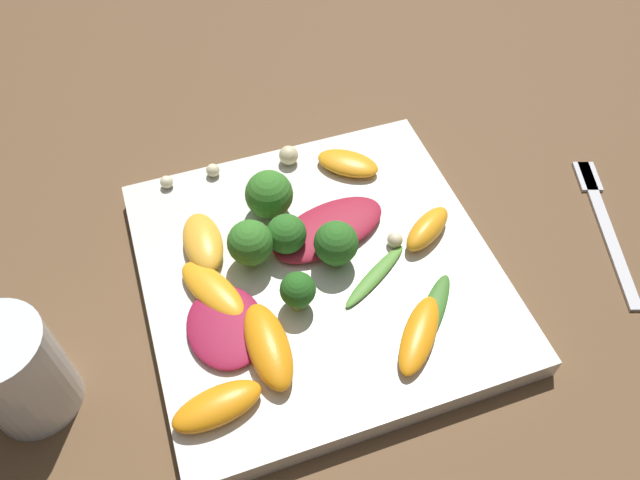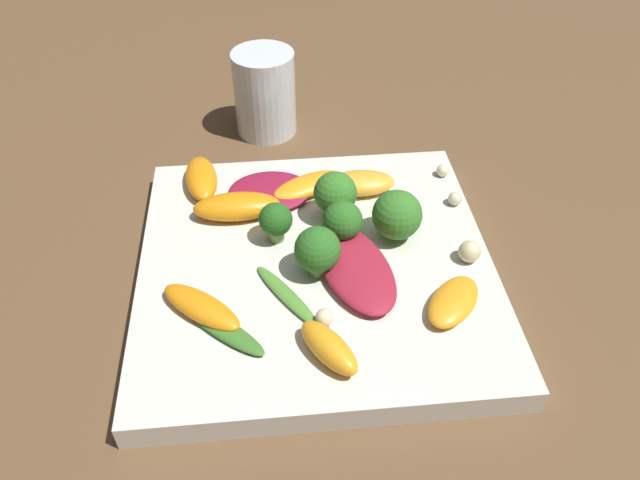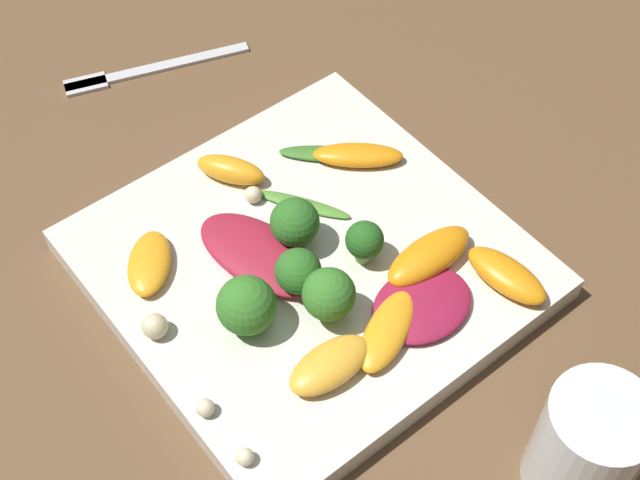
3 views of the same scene
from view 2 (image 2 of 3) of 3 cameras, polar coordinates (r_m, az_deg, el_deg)
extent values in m
plane|color=brown|center=(0.54, -0.36, -3.51)|extent=(2.40, 2.40, 0.00)
cube|color=silver|center=(0.53, -0.37, -2.66)|extent=(0.29, 0.29, 0.02)
cylinder|color=white|center=(0.70, -5.07, 13.22)|extent=(0.07, 0.07, 0.09)
ellipsoid|color=maroon|center=(0.51, 3.25, -2.50)|extent=(0.12, 0.08, 0.01)
ellipsoid|color=maroon|center=(0.58, -4.60, 4.46)|extent=(0.06, 0.08, 0.01)
ellipsoid|color=orange|center=(0.45, 0.54, -9.82)|extent=(0.06, 0.05, 0.02)
ellipsoid|color=orange|center=(0.60, -10.80, 5.57)|extent=(0.07, 0.04, 0.02)
ellipsoid|color=orange|center=(0.56, -7.63, 3.06)|extent=(0.03, 0.08, 0.02)
ellipsoid|color=orange|center=(0.48, -10.80, -6.04)|extent=(0.07, 0.07, 0.01)
ellipsoid|color=orange|center=(0.49, 12.09, -5.52)|extent=(0.07, 0.06, 0.01)
ellipsoid|color=#FCAD33|center=(0.59, 3.71, 5.21)|extent=(0.03, 0.06, 0.02)
ellipsoid|color=orange|center=(0.59, -1.19, 4.96)|extent=(0.06, 0.08, 0.01)
cylinder|color=#7A9E51|center=(0.54, 6.90, 0.83)|extent=(0.01, 0.01, 0.01)
sphere|color=#387A28|center=(0.53, 7.06, 2.30)|extent=(0.04, 0.04, 0.04)
cylinder|color=#84AD5B|center=(0.56, 1.37, 2.76)|extent=(0.01, 0.01, 0.02)
sphere|color=#387A28|center=(0.54, 1.40, 4.32)|extent=(0.04, 0.04, 0.04)
cylinder|color=#7A9E51|center=(0.51, -0.52, -2.37)|extent=(0.02, 0.02, 0.02)
sphere|color=#2D6B23|center=(0.49, -0.53, -0.89)|extent=(0.04, 0.04, 0.04)
cylinder|color=#7A9E51|center=(0.54, -4.00, 0.65)|extent=(0.01, 0.01, 0.01)
sphere|color=#26601E|center=(0.53, -4.08, 1.89)|extent=(0.03, 0.03, 0.03)
cylinder|color=#7A9E51|center=(0.53, 2.03, 0.45)|extent=(0.01, 0.01, 0.01)
sphere|color=#2D6B23|center=(0.52, 2.08, 1.78)|extent=(0.03, 0.03, 0.03)
ellipsoid|color=#3D7528|center=(0.47, -8.86, -8.02)|extent=(0.07, 0.07, 0.01)
ellipsoid|color=#518E33|center=(0.49, -3.05, -5.08)|extent=(0.07, 0.05, 0.01)
sphere|color=beige|center=(0.59, 12.23, 3.71)|extent=(0.01, 0.01, 0.01)
sphere|color=beige|center=(0.62, 11.16, 6.25)|extent=(0.01, 0.01, 0.01)
sphere|color=beige|center=(0.47, 0.44, -7.10)|extent=(0.01, 0.01, 0.01)
sphere|color=beige|center=(0.53, 13.52, -1.03)|extent=(0.02, 0.02, 0.02)
camera|label=1|loc=(0.54, -47.16, 40.50)|focal=35.00mm
camera|label=3|loc=(0.77, 26.95, 53.24)|focal=50.00mm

